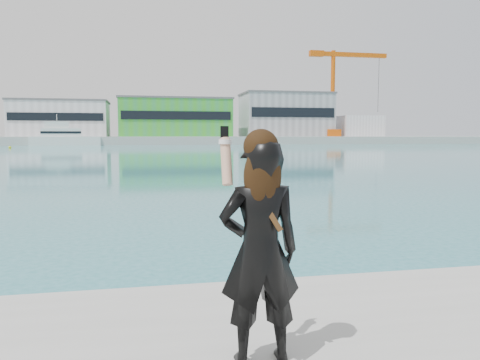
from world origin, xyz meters
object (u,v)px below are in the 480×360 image
(buoy_near, at_px, (228,153))
(woman, at_px, (260,245))
(buoy_far, at_px, (10,148))
(dock_crane, at_px, (337,90))
(motor_yacht, at_px, (63,137))

(buoy_near, bearing_deg, woman, -99.78)
(buoy_far, height_order, woman, woman)
(dock_crane, relative_size, woman, 14.35)
(woman, bearing_deg, buoy_far, -73.86)
(woman, bearing_deg, buoy_near, -99.32)
(dock_crane, distance_m, buoy_far, 86.04)
(buoy_near, height_order, buoy_far, same)
(dock_crane, xyz_separation_m, woman, (-52.75, -122.83, -13.42))
(woman, bearing_deg, dock_crane, -112.78)
(buoy_far, relative_size, woman, 0.30)
(motor_yacht, relative_size, buoy_near, 31.67)
(dock_crane, relative_size, motor_yacht, 1.52)
(motor_yacht, bearing_deg, dock_crane, 1.57)
(buoy_near, xyz_separation_m, woman, (-10.20, -59.20, 1.65))
(motor_yacht, height_order, woman, motor_yacht)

